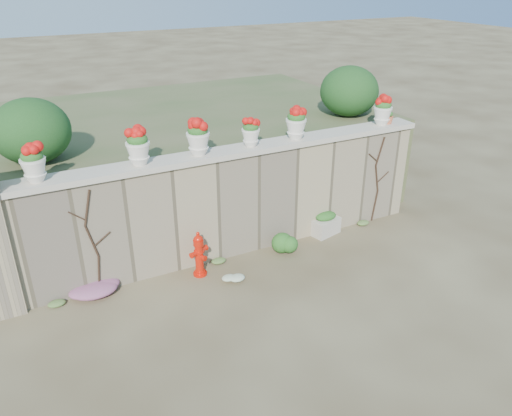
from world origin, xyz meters
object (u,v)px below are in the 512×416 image
urn_pot_0 (33,163)px  terracotta_pot (388,118)px  fire_hydrant (199,254)px  planter_box (325,224)px

urn_pot_0 → terracotta_pot: urn_pot_0 is taller
fire_hydrant → terracotta_pot: 4.85m
urn_pot_0 → fire_hydrant: bearing=-12.1°
fire_hydrant → planter_box: size_ratio=1.31×
fire_hydrant → urn_pot_0: urn_pot_0 is taller
planter_box → urn_pot_0: bearing=163.7°
urn_pot_0 → terracotta_pot: bearing=0.0°
planter_box → urn_pot_0: (-5.25, 0.25, 2.16)m
fire_hydrant → planter_box: (2.89, 0.25, -0.21)m
terracotta_pot → planter_box: bearing=-171.1°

